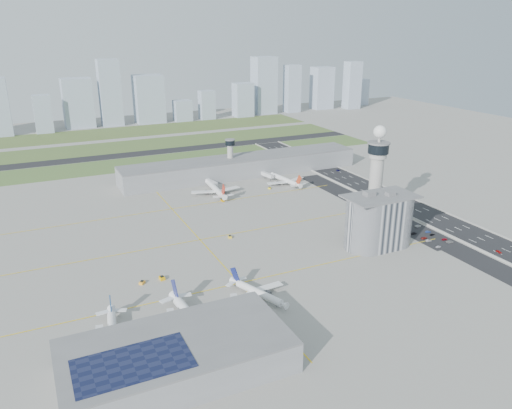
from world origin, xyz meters
name	(u,v)px	position (x,y,z in m)	size (l,w,h in m)	color
ground	(281,247)	(0.00, 0.00, 0.00)	(1000.00, 1000.00, 0.00)	#9C9991
grass_strip_0	(152,162)	(-20.00, 225.00, 0.04)	(480.00, 50.00, 0.08)	#415C2B
grass_strip_1	(135,146)	(-20.00, 300.00, 0.04)	(480.00, 60.00, 0.08)	#425D2C
grass_strip_2	(120,132)	(-20.00, 380.00, 0.04)	(480.00, 70.00, 0.08)	#546B32
runway	(143,153)	(-20.00, 262.00, 0.06)	(480.00, 22.00, 0.10)	black
highway	(431,217)	(115.00, 0.00, 0.05)	(28.00, 500.00, 0.10)	black
barrier_left	(415,219)	(101.00, 0.00, 0.60)	(0.60, 500.00, 1.20)	#9E9E99
barrier_right	(446,213)	(129.00, 0.00, 0.60)	(0.60, 500.00, 1.20)	#9E9E99
landside_road	(412,228)	(90.00, -10.00, 0.04)	(18.00, 260.00, 0.08)	black
parking_lot	(423,235)	(88.00, -22.00, 0.05)	(20.00, 44.00, 0.10)	black
taxiway_line_h_0	(239,283)	(-40.00, -30.00, 0.01)	(260.00, 0.60, 0.01)	yellow
taxiway_line_h_1	(200,240)	(-40.00, 30.00, 0.01)	(260.00, 0.60, 0.01)	yellow
taxiway_line_h_2	(172,209)	(-40.00, 90.00, 0.01)	(260.00, 0.60, 0.01)	yellow
taxiway_line_v	(200,240)	(-40.00, 30.00, 0.01)	(0.60, 260.00, 0.01)	yellow
control_tower	(377,171)	(72.00, 8.00, 35.04)	(14.00, 14.00, 64.50)	#ADAAA5
secondary_tower	(230,154)	(30.00, 150.00, 18.80)	(8.60, 8.60, 31.90)	#ADAAA5
admin_building	(379,221)	(51.99, -22.00, 15.30)	(42.00, 24.00, 33.50)	#B2B2B7
terminal_pier	(242,166)	(40.00, 148.00, 7.90)	(210.00, 32.00, 15.80)	gray
near_terminal	(176,356)	(-88.07, -82.02, 6.43)	(84.00, 42.00, 13.00)	gray
airplane_near_a	(112,328)	(-106.37, -51.43, 5.43)	(38.75, 32.94, 10.85)	white
airplane_near_b	(192,312)	(-73.27, -55.44, 6.25)	(44.64, 37.94, 12.50)	white
airplane_near_c	(259,289)	(-37.50, -47.63, 5.18)	(37.03, 31.48, 10.37)	white
airplane_far_a	(215,185)	(0.54, 109.43, 6.42)	(45.88, 39.00, 12.85)	white
airplane_far_b	(285,177)	(61.38, 108.49, 5.79)	(41.35, 35.15, 11.58)	white
jet_bridge_near_0	(99,351)	(-113.00, -61.00, 2.85)	(14.00, 3.00, 5.70)	silver
jet_bridge_near_1	(174,332)	(-83.00, -61.00, 2.85)	(14.00, 3.00, 5.70)	silver
jet_bridge_near_2	(240,315)	(-53.00, -61.00, 2.85)	(14.00, 3.00, 5.70)	silver
jet_bridge_far_0	(207,182)	(2.00, 132.00, 2.85)	(14.00, 3.00, 5.70)	silver
jet_bridge_far_1	(262,175)	(52.00, 132.00, 2.85)	(14.00, 3.00, 5.70)	silver
tug_0	(112,328)	(-105.40, -44.54, 0.97)	(2.29, 3.33, 1.94)	gold
tug_1	(142,282)	(-84.39, -9.58, 0.88)	(2.09, 3.04, 1.77)	#FCA62B
tug_2	(162,278)	(-74.14, -9.39, 0.99)	(2.35, 3.42, 1.99)	#F1AD08
tug_3	(230,237)	(-22.44, 24.92, 0.84)	(1.99, 2.90, 1.69)	yellow
tug_4	(223,200)	(-1.34, 89.95, 0.85)	(2.00, 2.91, 1.69)	#D89200
tug_5	(270,188)	(43.56, 101.92, 0.80)	(1.90, 2.77, 1.61)	yellow
car_lot_0	(439,247)	(82.42, -40.36, 0.63)	(1.50, 3.72, 1.27)	silver
car_lot_1	(428,241)	(83.46, -31.14, 0.61)	(1.30, 3.72, 1.23)	gray
car_lot_2	(424,238)	(83.91, -26.98, 0.58)	(1.92, 4.16, 1.16)	maroon
car_lot_3	(414,233)	(83.32, -18.40, 0.65)	(1.81, 4.45, 1.29)	black
car_lot_4	(404,229)	(82.47, -10.46, 0.65)	(1.54, 3.83, 1.31)	navy
car_lot_5	(399,225)	(83.94, -4.00, 0.64)	(1.35, 3.88, 1.28)	silver
car_lot_6	(450,242)	(93.78, -37.88, 0.63)	(2.08, 4.51, 1.25)	#9A9A9A
car_lot_7	(445,239)	(93.81, -33.65, 0.55)	(1.53, 3.76, 1.09)	maroon
car_lot_8	(432,234)	(92.32, -24.95, 0.60)	(1.41, 3.50, 1.19)	black
car_lot_9	(428,232)	(93.03, -20.56, 0.58)	(1.23, 3.53, 1.16)	navy
car_lot_10	(418,226)	(94.14, -10.44, 0.63)	(2.10, 4.55, 1.26)	silver
car_lot_11	(407,222)	(92.11, -2.85, 0.63)	(1.78, 4.38, 1.27)	#9CA0A5
car_hw_0	(499,252)	(108.42, -60.34, 0.63)	(1.49, 3.70, 1.26)	#A81312
car_hw_1	(393,199)	(114.87, 39.18, 0.63)	(1.33, 3.82, 1.26)	black
car_hw_2	(338,170)	(122.50, 122.04, 0.55)	(1.84, 3.99, 1.11)	navy
car_hw_4	(293,158)	(107.21, 178.16, 0.59)	(1.39, 3.44, 1.17)	gray
skyline_bldg_6	(43,114)	(-102.68, 417.90, 22.60)	(20.04, 16.03, 45.20)	#9EADC1
skyline_bldg_7	(78,103)	(-59.44, 436.89, 30.61)	(35.76, 28.61, 61.22)	#9EADC1
skyline_bldg_8	(110,93)	(-19.42, 431.56, 41.69)	(26.33, 21.06, 83.39)	#9EADC1
skyline_bldg_9	(149,99)	(30.27, 432.32, 31.06)	(36.96, 29.57, 62.11)	#9EADC1
skyline_bldg_10	(183,111)	(73.27, 423.68, 13.87)	(23.01, 18.41, 27.75)	#9EADC1
skyline_bldg_11	(207,105)	(108.28, 423.34, 19.48)	(20.22, 16.18, 38.97)	#9EADC1
skyline_bldg_12	(243,100)	(162.17, 421.29, 23.44)	(26.14, 20.92, 46.89)	#9EADC1
skyline_bldg_13	(264,85)	(201.27, 433.27, 40.60)	(32.26, 25.81, 81.20)	#9EADC1
skyline_bldg_14	(292,89)	(244.74, 426.38, 34.37)	(21.59, 17.28, 68.75)	#9EADC1
skyline_bldg_15	(322,88)	(302.83, 435.54, 31.70)	(30.25, 24.20, 63.40)	#9EADC1
skyline_bldg_16	(352,85)	(345.49, 415.96, 35.78)	(23.04, 18.43, 71.56)	#9EADC1
skyline_bldg_17	(360,92)	(382.05, 443.29, 20.53)	(22.64, 18.11, 41.06)	#9EADC1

